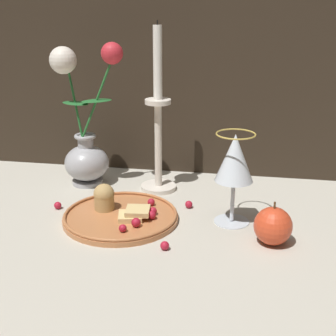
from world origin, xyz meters
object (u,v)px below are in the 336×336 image
Objects in this scene: vase at (85,139)px; wine_glass at (234,161)px; candlestick at (159,131)px; plate_with_pastries at (120,214)px; apple_beside_vase at (273,226)px.

wine_glass is (0.35, -0.15, 0.01)m from vase.
plate_with_pastries is at bearing -105.36° from candlestick.
candlestick is (-0.17, 0.14, 0.01)m from wine_glass.
plate_with_pastries is (0.13, -0.17, -0.10)m from vase.
vase is 0.38m from wine_glass.
plate_with_pastries is 0.22m from candlestick.
plate_with_pastries is at bearing -172.93° from wine_glass.
plate_with_pastries is 2.84× the size of apple_beside_vase.
wine_glass is 0.48× the size of candlestick.
plate_with_pastries is at bearing -53.69° from vase.
wine_glass reaches higher than apple_beside_vase.
vase is 0.24m from plate_with_pastries.
vase is 0.48m from apple_beside_vase.
vase is 4.11× the size of apple_beside_vase.
apple_beside_vase is at bearing -41.39° from candlestick.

